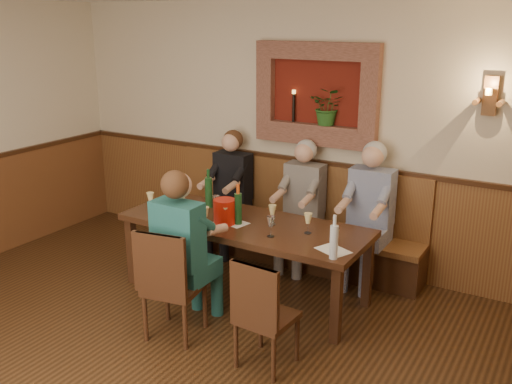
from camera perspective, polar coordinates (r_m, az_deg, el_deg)
room_shell at (r=3.74m, az=-16.45°, el=5.14°), size 6.04×6.04×2.82m
wainscoting at (r=4.19m, az=-14.93°, el=-12.52°), size 6.02×6.02×1.15m
wall_niche at (r=6.01m, az=6.32°, el=9.24°), size 1.36×0.30×1.06m
wall_sconce at (r=5.51m, az=22.37°, el=8.80°), size 0.25×0.20×0.35m
dining_table at (r=5.46m, az=-1.17°, el=-3.74°), size 2.40×0.90×0.75m
bench at (r=6.35m, az=3.34°, el=-4.05°), size 3.00×0.45×1.11m
chair_near_left at (r=4.96m, az=-8.19°, el=-11.10°), size 0.51×0.51×0.99m
chair_near_right at (r=4.54m, az=0.96°, el=-14.10°), size 0.43×0.43×0.91m
person_bench_left at (r=6.53m, az=-2.71°, el=-1.08°), size 0.41×0.51×1.41m
person_bench_mid at (r=6.10m, az=4.46°, el=-2.48°), size 0.41×0.50×1.40m
person_bench_right at (r=5.82m, az=11.02°, el=-3.43°), size 0.44×0.53×1.46m
person_chair_front at (r=4.96m, az=-7.01°, el=-7.06°), size 0.43×0.53×1.44m
spittoon_bucket at (r=5.36m, az=-3.16°, el=-1.97°), size 0.26×0.26×0.24m
wine_bottle_green_a at (r=5.33m, az=-1.80°, el=-1.61°), size 0.08×0.08×0.39m
wine_bottle_green_b at (r=5.82m, az=-4.76°, el=0.04°), size 0.09×0.09×0.40m
water_bottle at (r=4.62m, az=7.80°, el=-4.88°), size 0.08×0.08×0.37m
tasting_sheet_a at (r=5.74m, az=-8.72°, el=-2.10°), size 0.33×0.29×0.00m
tasting_sheet_b at (r=5.41m, az=-2.23°, el=-3.08°), size 0.30×0.24×0.00m
tasting_sheet_c at (r=4.83m, az=7.73°, el=-5.79°), size 0.33×0.29×0.00m
tasting_sheet_d at (r=5.37m, az=-5.31°, el=-3.33°), size 0.36×0.30×0.00m
wine_glass_0 at (r=5.81m, az=-10.49°, el=-0.96°), size 0.08×0.08×0.19m
wine_glass_1 at (r=5.86m, az=-7.26°, el=-0.65°), size 0.08×0.08×0.19m
wine_glass_2 at (r=5.51m, az=-7.21°, el=-1.81°), size 0.08×0.08×0.19m
wine_glass_3 at (r=5.62m, az=-4.00°, el=-1.32°), size 0.08×0.08×0.19m
wine_glass_4 at (r=5.30m, az=-3.09°, el=-2.45°), size 0.08×0.08×0.19m
wine_glass_5 at (r=5.34m, az=1.64°, el=-2.29°), size 0.08×0.08×0.19m
wine_glass_6 at (r=5.05m, az=1.49°, el=-3.47°), size 0.08×0.08×0.19m
wine_glass_7 at (r=5.14m, az=5.22°, el=-3.14°), size 0.08×0.08×0.19m
wine_glass_8 at (r=4.81m, az=7.88°, el=-4.68°), size 0.08×0.08×0.19m
wine_glass_9 at (r=5.30m, az=-5.09°, el=-2.50°), size 0.08×0.08×0.19m
wine_glass_10 at (r=5.61m, az=-7.49°, el=-1.48°), size 0.08×0.08×0.19m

